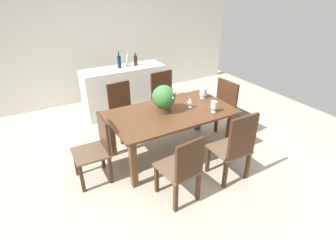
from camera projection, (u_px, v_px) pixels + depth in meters
ground_plane at (165, 147)px, 4.35m from camera, size 7.04×7.04×0.00m
back_wall at (107, 40)px, 5.74m from camera, size 6.40×0.10×2.60m
dining_table at (171, 118)px, 3.90m from camera, size 1.81×1.03×0.73m
chair_head_end at (97, 146)px, 3.46m from camera, size 0.46×0.46×0.90m
chair_far_left at (122, 108)px, 4.49m from camera, size 0.48×0.47×0.94m
chair_near_right at (236, 145)px, 3.39m from camera, size 0.47×0.46×1.01m
chair_far_right at (164, 97)px, 4.84m from camera, size 0.51×0.45×1.00m
chair_near_left at (183, 168)px, 3.07m from camera, size 0.46×0.52×0.91m
chair_foot_end at (229, 107)px, 4.43m from camera, size 0.44×0.50×1.02m
flower_centerpiece at (164, 98)px, 3.75m from camera, size 0.34×0.34×0.40m
crystal_vase_left at (203, 92)px, 4.26m from camera, size 0.11×0.11×0.17m
crystal_vase_center_near at (214, 106)px, 3.79m from camera, size 0.09×0.09×0.17m
wine_glass at (190, 101)px, 3.92m from camera, size 0.07×0.07×0.16m
kitchen_counter at (125, 90)px, 5.34m from camera, size 1.62×0.52×0.93m
wine_bottle_tall at (136, 60)px, 5.22m from camera, size 0.07×0.07×0.26m
wine_bottle_clear at (128, 60)px, 5.18m from camera, size 0.07×0.07×0.29m
wine_bottle_amber at (119, 62)px, 5.06m from camera, size 0.07×0.07×0.31m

